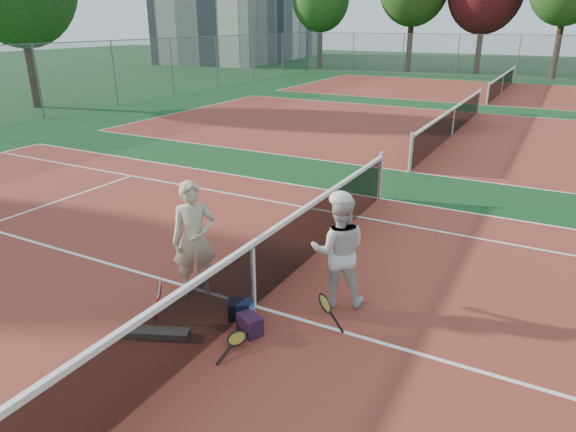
{
  "coord_description": "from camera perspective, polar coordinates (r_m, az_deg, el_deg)",
  "views": [
    {
      "loc": [
        3.5,
        -5.45,
        3.86
      ],
      "look_at": [
        0.0,
        1.04,
        1.05
      ],
      "focal_mm": 32.0,
      "sensor_mm": 36.0,
      "label": 1
    }
  ],
  "objects": [
    {
      "name": "ground",
      "position": [
        7.54,
        -3.8,
        -9.97
      ],
      "size": [
        130.0,
        130.0,
        0.0
      ],
      "primitive_type": "plane",
      "color": "#103A18",
      "rests_on": "ground"
    },
    {
      "name": "sports_bag_purple",
      "position": [
        6.89,
        -4.27,
        -11.96
      ],
      "size": [
        0.4,
        0.35,
        0.27
      ],
      "primitive_type": "cube",
      "rotation": [
        0.0,
        0.0,
        -0.46
      ],
      "color": "#270F2A",
      "rests_on": "ground"
    },
    {
      "name": "net_far_b",
      "position": [
        32.81,
        22.73,
        13.44
      ],
      "size": [
        0.1,
        10.98,
        1.02
      ],
      "primitive_type": null,
      "color": "black",
      "rests_on": "ground"
    },
    {
      "name": "racket_red",
      "position": [
        7.29,
        -14.01,
        -9.08
      ],
      "size": [
        0.3,
        0.29,
        0.59
      ],
      "primitive_type": null,
      "rotation": [
        0.0,
        0.0,
        0.85
      ],
      "color": "maroon",
      "rests_on": "ground"
    },
    {
      "name": "court_main",
      "position": [
        7.54,
        -3.8,
        -9.95
      ],
      "size": [
        23.77,
        10.97,
        0.01
      ],
      "primitive_type": "cube",
      "color": "maroon",
      "rests_on": "ground"
    },
    {
      "name": "net_main",
      "position": [
        7.29,
        -3.89,
        -6.53
      ],
      "size": [
        0.1,
        10.98,
        1.02
      ],
      "primitive_type": null,
      "color": "black",
      "rests_on": "ground"
    },
    {
      "name": "court_far_a",
      "position": [
        19.66,
        17.73,
        8.56
      ],
      "size": [
        23.77,
        10.97,
        0.01
      ],
      "primitive_type": "cube",
      "color": "maroon",
      "rests_on": "ground"
    },
    {
      "name": "net_cover_canvas",
      "position": [
        7.08,
        -14.4,
        -12.49
      ],
      "size": [
        0.87,
        0.53,
        0.09
      ],
      "primitive_type": "cube",
      "rotation": [
        0.0,
        0.0,
        0.42
      ],
      "color": "#635F59",
      "rests_on": "ground"
    },
    {
      "name": "player_a",
      "position": [
        7.61,
        -10.4,
        -2.58
      ],
      "size": [
        0.76,
        0.74,
        1.76
      ],
      "primitive_type": "imported",
      "rotation": [
        0.0,
        0.0,
        0.73
      ],
      "color": "#B4A78B",
      "rests_on": "ground"
    },
    {
      "name": "racket_black_held",
      "position": [
        6.9,
        4.09,
        -10.67
      ],
      "size": [
        0.4,
        0.33,
        0.52
      ],
      "primitive_type": null,
      "rotation": [
        0.0,
        0.0,
        3.32
      ],
      "color": "black",
      "rests_on": "ground"
    },
    {
      "name": "sports_bag_navy",
      "position": [
        7.22,
        -5.33,
        -10.33
      ],
      "size": [
        0.4,
        0.36,
        0.26
      ],
      "primitive_type": "cube",
      "rotation": [
        0.0,
        0.0,
        0.54
      ],
      "color": "black",
      "rests_on": "ground"
    },
    {
      "name": "fence_back",
      "position": [
        39.68,
        24.19,
        15.71
      ],
      "size": [
        32.0,
        0.06,
        3.0
      ],
      "primitive_type": null,
      "color": "slate",
      "rests_on": "ground"
    },
    {
      "name": "player_b",
      "position": [
        7.29,
        5.65,
        -3.9
      ],
      "size": [
        0.98,
        0.89,
        1.64
      ],
      "primitive_type": "imported",
      "rotation": [
        0.0,
        0.0,
        3.56
      ],
      "color": "silver",
      "rests_on": "ground"
    },
    {
      "name": "water_bottle",
      "position": [
        7.02,
        -3.94,
        -11.09
      ],
      "size": [
        0.09,
        0.09,
        0.3
      ],
      "primitive_type": "cylinder",
      "color": "silver",
      "rests_on": "ground"
    },
    {
      "name": "racket_spare",
      "position": [
        6.72,
        -5.69,
        -13.59
      ],
      "size": [
        0.29,
        0.61,
        0.14
      ],
      "primitive_type": null,
      "rotation": [
        0.0,
        0.0,
        1.61
      ],
      "color": "black",
      "rests_on": "ground"
    },
    {
      "name": "court_far_b",
      "position": [
        32.87,
        22.6,
        12.57
      ],
      "size": [
        23.77,
        10.97,
        0.01
      ],
      "primitive_type": "cube",
      "color": "maroon",
      "rests_on": "ground"
    },
    {
      "name": "net_far_a",
      "position": [
        19.56,
        17.89,
        10.0
      ],
      "size": [
        0.1,
        10.98,
        1.02
      ],
      "primitive_type": null,
      "color": "black",
      "rests_on": "ground"
    }
  ]
}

